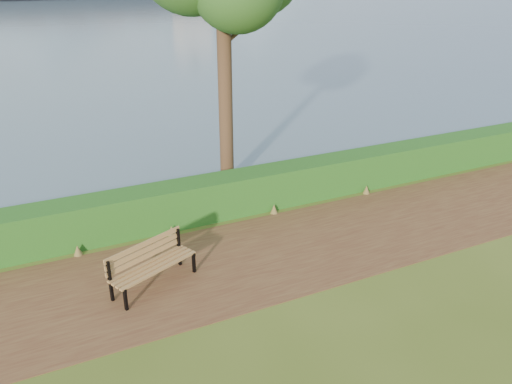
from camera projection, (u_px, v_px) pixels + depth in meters
ground at (252, 266)px, 10.42m from camera, size 140.00×140.00×0.00m
path at (246, 259)px, 10.66m from camera, size 40.00×3.40×0.01m
hedge at (207, 199)px, 12.37m from camera, size 32.00×0.85×1.00m
bench at (150, 262)px, 9.61m from camera, size 1.83×1.18×0.89m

